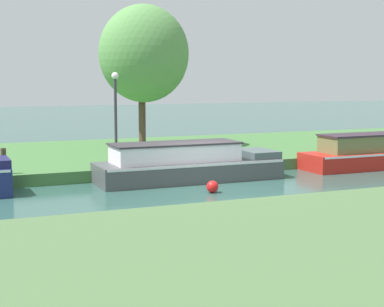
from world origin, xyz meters
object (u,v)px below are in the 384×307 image
(lamp_post, at_px, (116,107))
(mooring_post_near, at_px, (4,161))
(willow_tree_left, at_px, (144,54))
(channel_buoy, at_px, (212,187))
(mooring_post_far, at_px, (176,153))
(slate_narrowboat, at_px, (187,164))

(lamp_post, height_order, mooring_post_near, lamp_post)
(willow_tree_left, bearing_deg, lamp_post, -119.23)
(mooring_post_near, xyz_separation_m, channel_buoy, (5.56, -3.48, -0.63))
(lamp_post, bearing_deg, channel_buoy, -67.12)
(mooring_post_near, bearing_deg, mooring_post_far, 0.00)
(slate_narrowboat, distance_m, mooring_post_near, 5.83)
(mooring_post_near, bearing_deg, slate_narrowboat, -12.10)
(willow_tree_left, distance_m, channel_buoy, 9.85)
(lamp_post, bearing_deg, mooring_post_near, -170.14)
(mooring_post_far, relative_size, channel_buoy, 2.13)
(channel_buoy, bearing_deg, mooring_post_far, 86.56)
(mooring_post_near, distance_m, mooring_post_far, 5.77)
(slate_narrowboat, xyz_separation_m, mooring_post_near, (-5.70, 1.22, 0.25))
(lamp_post, relative_size, mooring_post_far, 4.15)
(mooring_post_near, height_order, mooring_post_far, mooring_post_near)
(willow_tree_left, height_order, mooring_post_near, willow_tree_left)
(willow_tree_left, relative_size, channel_buoy, 16.97)
(mooring_post_near, relative_size, mooring_post_far, 1.07)
(slate_narrowboat, xyz_separation_m, lamp_post, (-1.88, 1.88, 1.82))
(slate_narrowboat, bearing_deg, mooring_post_near, 167.90)
(willow_tree_left, bearing_deg, channel_buoy, -95.72)
(willow_tree_left, bearing_deg, mooring_post_far, -97.19)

